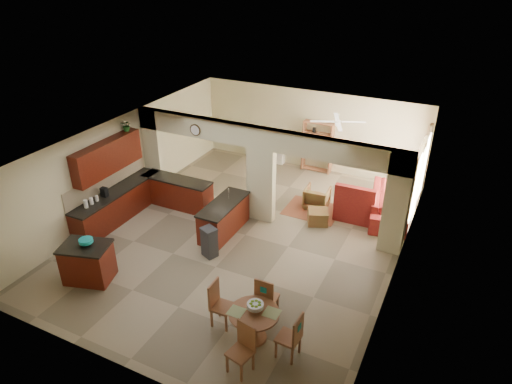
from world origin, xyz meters
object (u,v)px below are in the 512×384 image
at_px(dining_table, 254,321).
at_px(armchair, 317,197).
at_px(kitchen_island, 88,262).
at_px(sofa, 389,204).

xyz_separation_m(dining_table, armchair, (-0.65, 5.63, -0.14)).
height_order(kitchen_island, sofa, kitchen_island).
bearing_deg(dining_table, sofa, 77.01).
relative_size(sofa, armchair, 3.60).
bearing_deg(dining_table, armchair, 96.62).
xyz_separation_m(sofa, armchair, (-2.06, -0.48, -0.05)).
bearing_deg(sofa, dining_table, 156.90).
height_order(dining_table, sofa, sofa).
relative_size(dining_table, armchair, 1.39).
bearing_deg(sofa, kitchen_island, 126.72).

